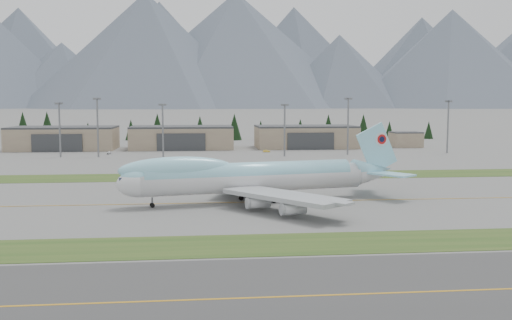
{
  "coord_description": "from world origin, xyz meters",
  "views": [
    {
      "loc": [
        -7.2,
        -124.44,
        22.15
      ],
      "look_at": [
        6.86,
        14.03,
        8.0
      ],
      "focal_mm": 40.0,
      "sensor_mm": 36.0,
      "label": 1
    }
  ],
  "objects": [
    {
      "name": "mountain_ridge_rear",
      "position": [
        96.18,
        2900.0,
        262.54
      ],
      "size": [
        4494.99,
        1072.34,
        536.17
      ],
      "color": "#4D5967",
      "rests_on": "ground"
    },
    {
      "name": "taxiway_line_main",
      "position": [
        0.0,
        0.0,
        0.0
      ],
      "size": [
        400.0,
        0.4,
        0.02
      ],
      "primitive_type": "cube",
      "color": "#C78917",
      "rests_on": "ground"
    },
    {
      "name": "grass_strip_far",
      "position": [
        0.0,
        45.0,
        0.0
      ],
      "size": [
        400.0,
        18.0,
        0.08
      ],
      "primitive_type": "cube",
      "color": "#2B4B1A",
      "rests_on": "ground"
    },
    {
      "name": "conifer_belt",
      "position": [
        -13.71,
        211.94,
        7.31
      ],
      "size": [
        272.57,
        15.06,
        16.99
      ],
      "color": "black",
      "rests_on": "ground"
    },
    {
      "name": "hangar_center",
      "position": [
        -15.0,
        149.9,
        5.39
      ],
      "size": [
        48.0,
        26.6,
        10.8
      ],
      "color": "gray",
      "rests_on": "ground"
    },
    {
      "name": "taxiway_line_near",
      "position": [
        0.0,
        -62.0,
        0.0
      ],
      "size": [
        400.0,
        0.4,
        0.02
      ],
      "primitive_type": "cube",
      "color": "#C78917",
      "rests_on": "ground"
    },
    {
      "name": "control_shed",
      "position": [
        95.0,
        148.0,
        3.8
      ],
      "size": [
        14.0,
        12.0,
        7.6
      ],
      "color": "gray",
      "rests_on": "ground"
    },
    {
      "name": "service_vehicle_c",
      "position": [
        71.26,
        133.07,
        0.0
      ],
      "size": [
        1.84,
        3.73,
        1.04
      ],
      "primitive_type": "imported",
      "rotation": [
        0.0,
        0.0,
        -0.11
      ],
      "color": "#AEAFB3",
      "rests_on": "ground"
    },
    {
      "name": "boeing_747_freighter",
      "position": [
        4.27,
        0.16,
        5.76
      ],
      "size": [
        66.6,
        56.18,
        17.47
      ],
      "rotation": [
        0.0,
        0.0,
        0.2
      ],
      "color": "silver",
      "rests_on": "ground"
    },
    {
      "name": "hangar_left",
      "position": [
        -70.0,
        149.9,
        5.39
      ],
      "size": [
        48.0,
        26.6,
        10.8
      ],
      "color": "gray",
      "rests_on": "ground"
    },
    {
      "name": "hangar_right",
      "position": [
        45.0,
        149.9,
        5.39
      ],
      "size": [
        48.0,
        26.6,
        10.8
      ],
      "color": "gray",
      "rests_on": "ground"
    },
    {
      "name": "service_vehicle_a",
      "position": [
        -45.28,
        123.49,
        0.0
      ],
      "size": [
        1.82,
        3.78,
        1.25
      ],
      "primitive_type": "imported",
      "rotation": [
        0.0,
        0.0,
        -0.09
      ],
      "color": "silver",
      "rests_on": "ground"
    },
    {
      "name": "ground",
      "position": [
        0.0,
        0.0,
        0.0
      ],
      "size": [
        7000.0,
        7000.0,
        0.0
      ],
      "primitive_type": "plane",
      "color": "#60605E",
      "rests_on": "ground"
    },
    {
      "name": "floodlight_masts",
      "position": [
        9.13,
        110.37,
        15.84
      ],
      "size": [
        166.92,
        10.81,
        24.01
      ],
      "color": "slate",
      "rests_on": "ground"
    },
    {
      "name": "asphalt_taxiway",
      "position": [
        0.0,
        -62.0,
        0.0
      ],
      "size": [
        400.0,
        32.0,
        0.04
      ],
      "primitive_type": "cube",
      "color": "#373737",
      "rests_on": "ground"
    },
    {
      "name": "service_vehicle_b",
      "position": [
        22.91,
        125.66,
        0.0
      ],
      "size": [
        3.37,
        1.6,
        1.07
      ],
      "primitive_type": "imported",
      "rotation": [
        0.0,
        0.0,
        1.42
      ],
      "color": "gold",
      "rests_on": "ground"
    },
    {
      "name": "grass_strip_near",
      "position": [
        0.0,
        -38.0,
        0.0
      ],
      "size": [
        400.0,
        14.0,
        0.08
      ],
      "primitive_type": "cube",
      "color": "#2B4B1A",
      "rests_on": "ground"
    },
    {
      "name": "mountain_ridge_front",
      "position": [
        -110.06,
        2192.57,
        223.0
      ],
      "size": [
        4256.9,
        1176.36,
        502.36
      ],
      "color": "#4D5967",
      "rests_on": "ground"
    }
  ]
}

